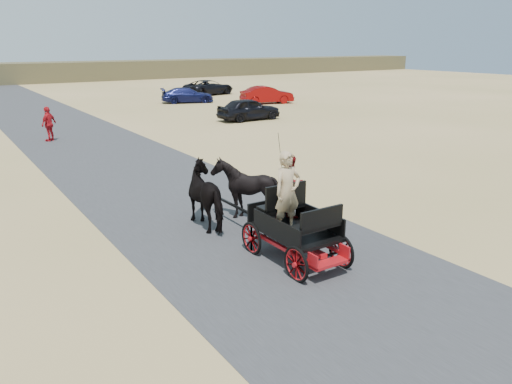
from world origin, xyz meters
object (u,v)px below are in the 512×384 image
pedestrian (49,124)px  car_b (267,95)px  carriage (295,245)px  horse_right (245,189)px  horse_left (210,195)px  car_c (187,95)px  car_a (249,109)px  car_d (209,87)px

pedestrian → car_b: 19.66m
carriage → horse_right: size_ratio=1.41×
horse_left → pedestrian: 15.09m
carriage → car_c: bearing=68.6°
horse_right → car_b: 27.65m
pedestrian → car_a: bearing=140.8°
car_a → car_d: (5.46, 15.65, -0.00)m
car_b → car_d: (-0.62, 8.82, -0.00)m
horse_right → car_c: horse_right is taller
car_d → car_c: bearing=123.0°
carriage → horse_right: 3.09m
carriage → pedestrian: bearing=94.8°
car_b → car_c: (-5.13, 4.07, -0.08)m
pedestrian → car_c: pedestrian is taller
horse_left → horse_right: 1.10m
pedestrian → car_a: size_ratio=0.42×
pedestrian → car_d: 23.92m
carriage → pedestrian: (-1.53, 18.06, 0.50)m
horse_right → car_b: horse_right is taller
carriage → horse_left: size_ratio=1.20×
horse_left → pedestrian: bearing=-86.3°
car_d → carriage: bearing=141.5°
carriage → pedestrian: size_ratio=1.39×
pedestrian → horse_right: bearing=56.0°
car_a → car_d: size_ratio=0.82×
horse_left → car_a: (11.16, 15.62, -0.15)m
car_a → car_d: bearing=-19.7°
horse_right → car_d: horse_right is taller
horse_left → car_b: bearing=-127.5°
car_d → horse_left: bearing=138.6°
car_a → car_b: car_a is taller
carriage → car_b: car_b is taller
car_b → car_d: bearing=17.4°
carriage → horse_left: horse_left is taller
horse_left → car_a: bearing=-125.5°
pedestrian → car_b: bearing=160.2°
car_a → car_c: bearing=-5.4°
car_c → horse_right: bearing=175.4°
horse_left → car_a: 19.20m
horse_right → car_d: bearing=-116.4°
car_c → car_d: car_d is taller
horse_left → car_a: horse_left is taller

